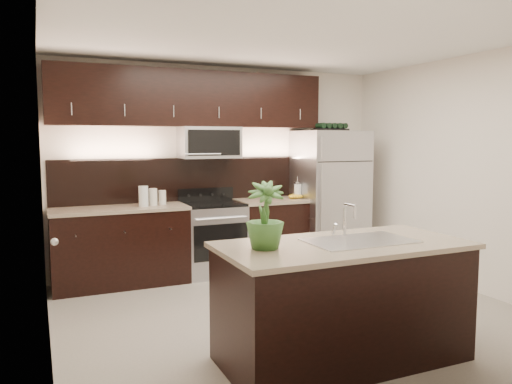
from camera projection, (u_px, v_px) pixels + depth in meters
ground at (291, 312)px, 5.04m from camera, size 4.50×4.50×0.00m
room_walls at (284, 144)px, 4.78m from camera, size 4.52×4.02×2.71m
counter_run at (198, 240)px, 6.35m from camera, size 3.51×0.65×0.94m
upper_fixtures at (195, 108)px, 6.32m from camera, size 3.49×0.40×1.66m
island at (342, 301)px, 3.92m from camera, size 1.96×0.96×0.94m
sink_faucet at (359, 239)px, 3.94m from camera, size 0.84×0.50×0.28m
refrigerator at (329, 197)px, 7.01m from camera, size 0.90×0.81×1.86m
wine_rack at (330, 127)px, 6.91m from camera, size 0.46×0.28×0.11m
plant at (265, 215)px, 3.64m from camera, size 0.35×0.35×0.49m
canisters at (151, 197)px, 6.04m from camera, size 0.35×0.20×0.25m
french_press at (298, 190)px, 6.81m from camera, size 0.10×0.10×0.29m
bananas at (291, 196)px, 6.74m from camera, size 0.21×0.17×0.06m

